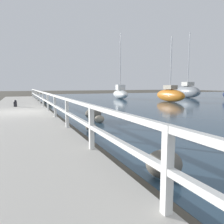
% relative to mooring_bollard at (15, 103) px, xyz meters
% --- Properties ---
extents(ground_plane, '(120.00, 120.00, 0.00)m').
position_rel_mooring_bollard_xyz_m(ground_plane, '(0.23, -3.19, -0.46)').
color(ground_plane, '#4C473D').
extents(dock_walkway, '(3.23, 36.00, 0.23)m').
position_rel_mooring_bollard_xyz_m(dock_walkway, '(0.23, -3.19, -0.34)').
color(dock_walkway, beige).
rests_on(dock_walkway, ground).
extents(railing, '(0.10, 32.50, 0.99)m').
position_rel_mooring_bollard_xyz_m(railing, '(1.74, -3.19, 0.45)').
color(railing, white).
rests_on(railing, dock_walkway).
extents(boulder_mid_strip, '(0.40, 0.36, 0.30)m').
position_rel_mooring_bollard_xyz_m(boulder_mid_strip, '(2.51, 2.42, -0.30)').
color(boulder_mid_strip, gray).
rests_on(boulder_mid_strip, ground).
extents(boulder_far_strip, '(0.54, 0.49, 0.41)m').
position_rel_mooring_bollard_xyz_m(boulder_far_strip, '(2.54, 5.55, -0.25)').
color(boulder_far_strip, gray).
rests_on(boulder_far_strip, ground).
extents(boulder_upstream, '(0.39, 0.35, 0.29)m').
position_rel_mooring_bollard_xyz_m(boulder_upstream, '(2.62, -8.41, -0.31)').
color(boulder_upstream, gray).
rests_on(boulder_upstream, ground).
extents(boulder_water_edge, '(0.77, 0.69, 0.58)m').
position_rel_mooring_bollard_xyz_m(boulder_water_edge, '(3.49, -6.03, -0.17)').
color(boulder_water_edge, '#666056').
rests_on(boulder_water_edge, ground).
extents(boulder_near_dock, '(0.66, 0.60, 0.50)m').
position_rel_mooring_bollard_xyz_m(boulder_near_dock, '(2.62, -12.75, -0.21)').
color(boulder_near_dock, '#666056').
rests_on(boulder_near_dock, ground).
extents(boulder_downstream, '(0.44, 0.40, 0.33)m').
position_rel_mooring_bollard_xyz_m(boulder_downstream, '(3.49, -6.89, -0.29)').
color(boulder_downstream, gray).
rests_on(boulder_downstream, ground).
extents(mooring_bollard, '(0.21, 0.21, 0.46)m').
position_rel_mooring_bollard_xyz_m(mooring_bollard, '(0.00, 0.00, 0.00)').
color(mooring_bollard, black).
rests_on(mooring_bollard, dock_walkway).
extents(sailboat_white, '(1.99, 4.88, 8.00)m').
position_rel_mooring_bollard_xyz_m(sailboat_white, '(11.98, 9.17, 0.21)').
color(sailboat_white, white).
rests_on(sailboat_white, water_surface).
extents(sailboat_gray, '(2.06, 5.05, 8.55)m').
position_rel_mooring_bollard_xyz_m(sailboat_gray, '(21.24, 7.50, 0.42)').
color(sailboat_gray, gray).
rests_on(sailboat_gray, water_surface).
extents(sailboat_orange, '(1.25, 4.35, 6.42)m').
position_rel_mooring_bollard_xyz_m(sailboat_orange, '(14.37, 2.33, 0.25)').
color(sailboat_orange, orange).
rests_on(sailboat_orange, water_surface).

